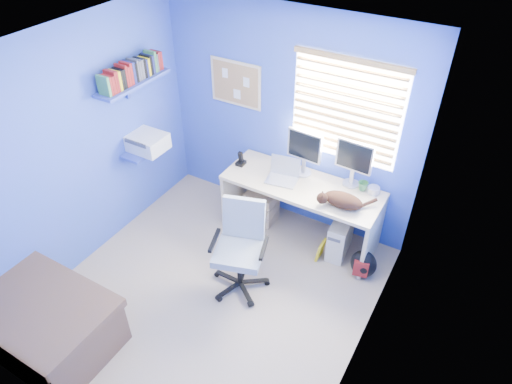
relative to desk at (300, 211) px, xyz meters
The scene contains 23 objects.
floor 1.36m from the desk, 106.86° to the right, with size 3.00×3.20×0.00m, color tan.
ceiling 2.50m from the desk, 106.86° to the right, with size 3.00×3.20×0.00m, color white.
wall_back 1.02m from the desk, 137.78° to the left, with size 3.00×0.01×2.50m, color blue.
wall_front 3.01m from the desk, 97.59° to the right, with size 3.00×0.01×2.50m, color blue.
wall_left 2.43m from the desk, 146.28° to the right, with size 0.01×3.20×2.50m, color blue.
wall_right 1.90m from the desk, 48.26° to the right, with size 0.01×3.20×2.50m, color blue.
desk is the anchor object (origin of this frame).
laptop 0.53m from the desk, 167.44° to the right, with size 0.33×0.26×0.22m, color silver.
monitor_left 0.67m from the desk, 113.49° to the left, with size 0.40×0.12×0.54m, color silver.
monitor_right 0.83m from the desk, 30.44° to the left, with size 0.40×0.12×0.54m, color silver.
phone 0.90m from the desk, behind, with size 0.09×0.11×0.17m, color black.
mug 0.76m from the desk, 21.31° to the left, with size 0.10×0.09×0.10m, color #387942.
cd_spindle 0.85m from the desk, 18.91° to the left, with size 0.13×0.13×0.07m, color silver.
cat 0.69m from the desk, 13.90° to the right, with size 0.41×0.21×0.15m, color black.
tower_pc 0.53m from the desk, ahead, with size 0.19×0.44×0.45m, color beige.
drawer_boxes 0.55m from the desk, behind, with size 0.35×0.28×0.41m, color tan.
yellow_book 0.50m from the desk, 30.85° to the right, with size 0.03×0.17×0.24m, color yellow.
backpack 0.91m from the desk, 14.68° to the right, with size 0.28×0.21×0.33m, color black.
bed_corner 2.78m from the desk, 117.97° to the right, with size 1.13×0.80×0.54m, color brown.
office_chair 0.98m from the desk, 101.84° to the right, with size 0.71×0.71×0.97m.
window_blinds 1.25m from the desk, 49.27° to the left, with size 1.15×0.05×1.10m.
corkboard 1.60m from the desk, 162.48° to the left, with size 0.64×0.02×0.52m.
wall_shelves 2.10m from the desk, 163.76° to the right, with size 0.42×0.90×1.05m.
Camera 1 is at (1.93, -2.43, 3.68)m, focal length 32.00 mm.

